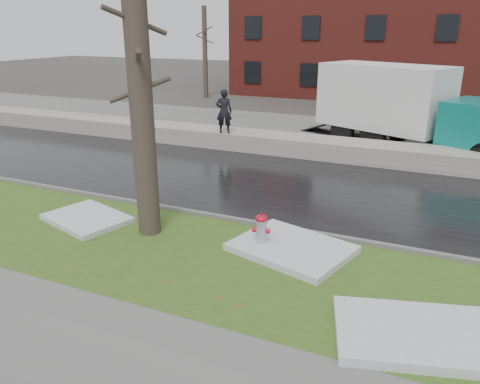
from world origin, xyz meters
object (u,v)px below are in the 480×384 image
at_px(box_truck, 407,106).
at_px(worker, 224,111).
at_px(fire_hydrant, 261,230).
at_px(tree, 140,93).

relative_size(box_truck, worker, 5.55).
distance_m(fire_hydrant, worker, 9.80).
xyz_separation_m(fire_hydrant, tree, (-2.99, -0.28, 3.08)).
bearing_deg(fire_hydrant, worker, 111.96).
distance_m(fire_hydrant, box_truck, 12.05).
relative_size(fire_hydrant, box_truck, 0.09).
xyz_separation_m(box_truck, worker, (-7.03, -3.45, -0.18)).
relative_size(fire_hydrant, tree, 0.13).
relative_size(tree, worker, 3.79).
distance_m(box_truck, worker, 7.84).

